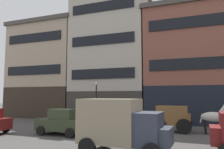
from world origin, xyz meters
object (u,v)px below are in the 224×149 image
object	(u,v)px
cargo_wagon	(173,117)
draft_horse	(215,117)
delivery_truck_near	(121,124)
sedan_parked_curb	(63,122)
streetlamp_curbside	(96,97)

from	to	relation	value
cargo_wagon	draft_horse	world-z (taller)	draft_horse
delivery_truck_near	sedan_parked_curb	size ratio (longest dim) A/B	1.18
cargo_wagon	draft_horse	size ratio (longest dim) A/B	1.24
delivery_truck_near	streetlamp_curbside	xyz separation A→B (m)	(-5.79, 9.71, 1.25)
delivery_truck_near	sedan_parked_curb	bearing A→B (deg)	148.22
draft_horse	streetlamp_curbside	bearing A→B (deg)	167.58
draft_horse	sedan_parked_curb	distance (m)	10.96
sedan_parked_curb	streetlamp_curbside	world-z (taller)	streetlamp_curbside
cargo_wagon	sedan_parked_curb	distance (m)	8.28
draft_horse	sedan_parked_curb	bearing A→B (deg)	-158.68
cargo_wagon	delivery_truck_near	world-z (taller)	delivery_truck_near
draft_horse	delivery_truck_near	distance (m)	8.76
cargo_wagon	streetlamp_curbside	distance (m)	8.02
cargo_wagon	draft_horse	xyz separation A→B (m)	(2.95, -0.00, 0.12)
delivery_truck_near	sedan_parked_curb	world-z (taller)	delivery_truck_near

